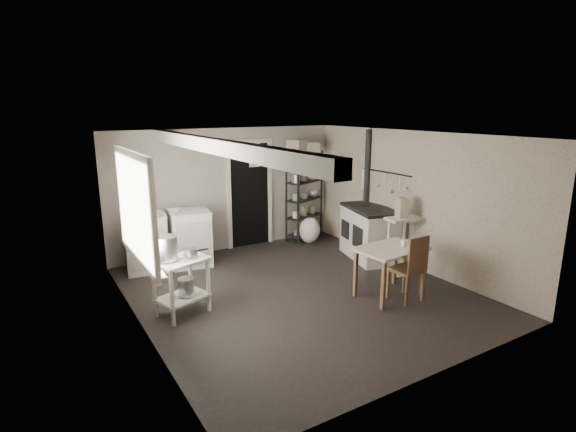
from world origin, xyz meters
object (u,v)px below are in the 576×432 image
work_table (390,271)px  flour_sack (310,231)px  stockpot (166,248)px  base_cabinets (169,241)px  prep_table (182,286)px  chair (406,267)px  stove (369,235)px  shelf_rack (304,194)px

work_table → flour_sack: 2.80m
stockpot → base_cabinets: bearing=73.2°
prep_table → stockpot: 0.57m
work_table → chair: bearing=-65.2°
stove → flour_sack: 1.39m
prep_table → work_table: (2.75, -0.97, -0.02)m
base_cabinets → shelf_rack: shelf_rack is taller
stockpot → flour_sack: size_ratio=0.58×
stove → shelf_rack: bearing=115.5°
prep_table → flour_sack: size_ratio=1.46×
flour_sack → shelf_rack: bearing=76.2°
base_cabinets → stockpot: bearing=-97.5°
prep_table → work_table: size_ratio=0.80×
base_cabinets → stove: (3.23, -1.39, -0.02)m
shelf_rack → chair: (-0.45, -3.31, -0.46)m
prep_table → stove: bearing=7.3°
prep_table → stockpot: bearing=173.4°
chair → flour_sack: size_ratio=1.84×
stockpot → stove: (3.78, 0.45, -0.50)m
stockpot → shelf_rack: shelf_rack is taller
stove → chair: 1.83m
work_table → shelf_rack: bearing=79.8°
flour_sack → stove: bearing=-73.2°
work_table → base_cabinets: bearing=129.8°
prep_table → stockpot: (-0.17, 0.02, 0.54)m
work_table → flour_sack: (0.47, 2.75, -0.14)m
base_cabinets → shelf_rack: 2.97m
prep_table → flour_sack: 3.68m
work_table → chair: chair is taller
shelf_rack → chair: size_ratio=1.87×
shelf_rack → stockpot: bearing=-169.7°
stove → work_table: 1.68m
stove → work_table: size_ratio=1.24×
stockpot → work_table: size_ratio=0.32×
work_table → chair: 0.26m
stove → chair: bearing=-100.0°
shelf_rack → chair: bearing=-118.7°
base_cabinets → chair: 3.92m
base_cabinets → work_table: 3.69m
stockpot → stove: bearing=6.7°
base_cabinets → stove: bearing=-14.0°
prep_table → shelf_rack: size_ratio=0.42×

